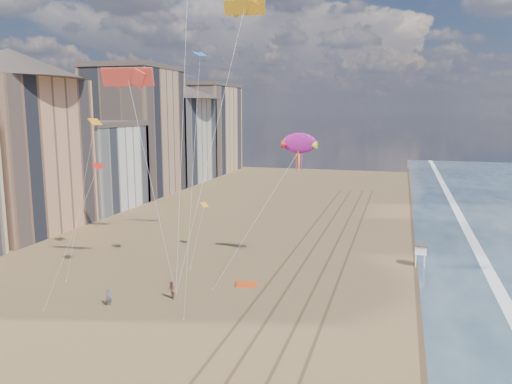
% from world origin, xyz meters
% --- Properties ---
extents(wet_sand, '(260.00, 260.00, 0.00)m').
position_xyz_m(wet_sand, '(19.00, 40.00, 0.00)').
color(wet_sand, '#42301E').
rests_on(wet_sand, ground).
extents(foam, '(260.00, 260.00, 0.00)m').
position_xyz_m(foam, '(23.20, 40.00, 0.00)').
color(foam, white).
rests_on(foam, ground).
extents(tracks, '(7.68, 120.00, 0.01)m').
position_xyz_m(tracks, '(2.55, 30.00, 0.01)').
color(tracks, brown).
rests_on(tracks, ground).
extents(buildings, '(34.72, 131.35, 29.00)m').
position_xyz_m(buildings, '(-45.73, 65.59, 13.55)').
color(buildings, '#C6B284').
rests_on(buildings, ground).
extents(lifeguard_stand, '(1.55, 1.55, 2.80)m').
position_xyz_m(lifeguard_stand, '(15.27, 32.48, 2.16)').
color(lifeguard_stand, white).
rests_on(lifeguard_stand, ground).
extents(grounded_kite, '(2.58, 1.99, 0.26)m').
position_xyz_m(grounded_kite, '(-3.38, 20.04, 0.13)').
color(grounded_kite, '#FF5115').
rests_on(grounded_kite, ground).
extents(show_kite, '(5.84, 5.39, 18.88)m').
position_xyz_m(show_kite, '(0.84, 27.57, 15.27)').
color(show_kite, '#98177F').
rests_on(show_kite, ground).
extents(kite_flyer_a, '(0.75, 0.73, 1.73)m').
position_xyz_m(kite_flyer_a, '(-14.72, 10.71, 0.87)').
color(kite_flyer_a, '#515A68').
rests_on(kite_flyer_a, ground).
extents(kite_flyer_b, '(1.16, 1.18, 1.92)m').
position_xyz_m(kite_flyer_b, '(-9.54, 14.03, 0.96)').
color(kite_flyer_b, brown).
rests_on(kite_flyer_b, ground).
extents(parafoils, '(13.45, 15.90, 14.08)m').
position_xyz_m(parafoils, '(-11.16, 23.26, 29.53)').
color(parafoils, black).
rests_on(parafoils, ground).
extents(small_kites, '(17.53, 16.46, 18.84)m').
position_xyz_m(small_kites, '(-16.62, 21.37, 16.60)').
color(small_kites, red).
rests_on(small_kites, ground).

